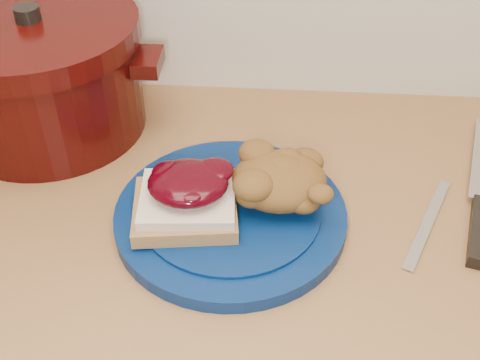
# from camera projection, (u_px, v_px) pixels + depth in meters

# --- Properties ---
(plate) EXTENTS (0.29, 0.29, 0.02)m
(plate) POSITION_uv_depth(u_px,v_px,m) (231.00, 216.00, 0.73)
(plate) COLOR #051E4E
(plate) RESTS_ON wood_countertop
(sandwich) EXTENTS (0.13, 0.12, 0.06)m
(sandwich) POSITION_uv_depth(u_px,v_px,m) (187.00, 197.00, 0.70)
(sandwich) COLOR olive
(sandwich) RESTS_ON plate
(stuffing_mound) EXTENTS (0.12, 0.10, 0.06)m
(stuffing_mound) POSITION_uv_depth(u_px,v_px,m) (279.00, 181.00, 0.71)
(stuffing_mound) COLOR brown
(stuffing_mound) RESTS_ON plate
(butter_knife) EXTENTS (0.08, 0.16, 0.00)m
(butter_knife) POSITION_uv_depth(u_px,v_px,m) (428.00, 222.00, 0.73)
(butter_knife) COLOR silver
(butter_knife) RESTS_ON wood_countertop
(dutch_oven) EXTENTS (0.34, 0.29, 0.18)m
(dutch_oven) POSITION_uv_depth(u_px,v_px,m) (42.00, 75.00, 0.84)
(dutch_oven) COLOR black
(dutch_oven) RESTS_ON wood_countertop
(pepper_grinder) EXTENTS (0.07, 0.07, 0.13)m
(pepper_grinder) POSITION_uv_depth(u_px,v_px,m) (30.00, 93.00, 0.84)
(pepper_grinder) COLOR black
(pepper_grinder) RESTS_ON wood_countertop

